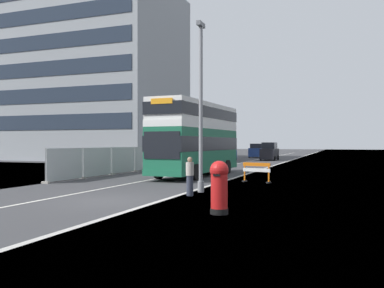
{
  "coord_description": "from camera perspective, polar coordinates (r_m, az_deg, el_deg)",
  "views": [
    {
      "loc": [
        8.82,
        -13.83,
        2.26
      ],
      "look_at": [
        0.62,
        8.01,
        2.2
      ],
      "focal_mm": 38.54,
      "sensor_mm": 36.0,
      "label": 1
    }
  ],
  "objects": [
    {
      "name": "car_receding_far",
      "position": [
        64.23,
        9.01,
        -0.97
      ],
      "size": [
        2.09,
        4.07,
        2.16
      ],
      "color": "navy",
      "rests_on": "ground"
    },
    {
      "name": "double_decker_bus",
      "position": [
        28.25,
        0.66,
        0.9
      ],
      "size": [
        3.07,
        10.72,
        4.95
      ],
      "color": "#196042",
      "rests_on": "ground"
    },
    {
      "name": "car_receding_mid",
      "position": [
        54.82,
        10.68,
        -1.09
      ],
      "size": [
        1.98,
        4.45,
        2.33
      ],
      "color": "black",
      "rests_on": "ground"
    },
    {
      "name": "red_pillar_postbox",
      "position": [
        13.16,
        3.79,
        -5.65
      ],
      "size": [
        0.6,
        0.6,
        1.69
      ],
      "color": "black",
      "rests_on": "ground"
    },
    {
      "name": "construction_site_fence",
      "position": [
        32.72,
        -7.99,
        -2.14
      ],
      "size": [
        0.44,
        20.6,
        2.0
      ],
      "color": "#A8AAAD",
      "rests_on": "ground"
    },
    {
      "name": "bare_tree_far_verge_mid",
      "position": [
        57.32,
        -0.47,
        0.39
      ],
      "size": [
        3.02,
        2.79,
        4.6
      ],
      "color": "#4C3D2D",
      "rests_on": "ground"
    },
    {
      "name": "bare_tree_far_verge_near",
      "position": [
        51.06,
        -8.43,
        -0.11
      ],
      "size": [
        2.47,
        2.08,
        4.72
      ],
      "color": "#4C3D2D",
      "rests_on": "ground"
    },
    {
      "name": "pedestrian_at_kerb",
      "position": [
        17.62,
        -0.3,
        -4.49
      ],
      "size": [
        0.34,
        0.34,
        1.66
      ],
      "color": "#2D3342",
      "rests_on": "ground"
    },
    {
      "name": "backdrop_office_block",
      "position": [
        60.9,
        -13.87,
        8.98
      ],
      "size": [
        23.92,
        16.77,
        23.24
      ],
      "color": "gray",
      "rests_on": "ground"
    },
    {
      "name": "lamppost_foreground",
      "position": [
        18.9,
        1.22,
        4.41
      ],
      "size": [
        0.29,
        0.7,
        7.78
      ],
      "color": "gray",
      "rests_on": "ground"
    },
    {
      "name": "ground",
      "position": [
        16.34,
        -10.18,
        -7.97
      ],
      "size": [
        140.0,
        280.0,
        0.1
      ],
      "color": "#38383A"
    },
    {
      "name": "roadworks_barrier",
      "position": [
        23.9,
        8.92,
        -3.57
      ],
      "size": [
        1.71,
        0.81,
        1.13
      ],
      "color": "orange",
      "rests_on": "ground"
    },
    {
      "name": "car_oncoming_near",
      "position": [
        48.27,
        4.63,
        -1.35
      ],
      "size": [
        1.91,
        4.36,
        2.15
      ],
      "color": "navy",
      "rests_on": "ground"
    }
  ]
}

